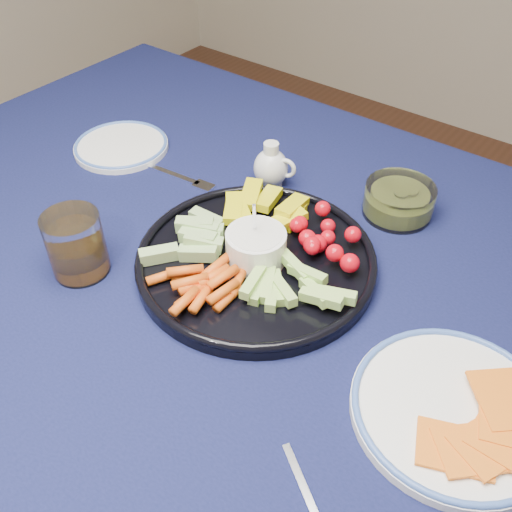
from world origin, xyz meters
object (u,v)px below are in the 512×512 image
Objects in this scene: dining_table at (278,329)px; cheese_plate at (455,408)px; crudite_platter at (254,256)px; side_plate_extra at (121,146)px; pickle_bowl at (399,201)px; creamer_pitcher at (271,168)px; juice_tumbler at (77,248)px.

dining_table is 0.31m from cheese_plate.
dining_table is 4.57× the size of crudite_platter.
side_plate_extra reaches higher than dining_table.
cheese_plate is 0.78m from side_plate_extra.
cheese_plate is (0.23, -0.31, -0.01)m from pickle_bowl.
dining_table is 0.30m from creamer_pitcher.
cheese_plate is (0.29, -0.05, 0.10)m from dining_table.
pickle_bowl is (0.22, 0.06, -0.01)m from creamer_pitcher.
creamer_pitcher is 0.73× the size of pickle_bowl.
juice_tumbler is 0.55× the size of side_plate_extra.
juice_tumbler is 0.35m from side_plate_extra.
dining_table is at bearing -50.90° from creamer_pitcher.
cheese_plate is (0.45, -0.25, -0.02)m from creamer_pitcher.
cheese_plate is 0.56m from juice_tumbler.
pickle_bowl reaches higher than dining_table.
pickle_bowl is at bearing 15.78° from creamer_pitcher.
juice_tumbler is at bearing -169.40° from cheese_plate.
creamer_pitcher is 0.35× the size of cheese_plate.
side_plate_extra is (-0.42, 0.11, -0.01)m from crudite_platter.
creamer_pitcher is 0.47× the size of side_plate_extra.
pickle_bowl is 0.48× the size of cheese_plate.
dining_table is 0.30m from pickle_bowl.
side_plate_extra is at bearing -165.23° from creamer_pitcher.
cheese_plate is at bearing -53.29° from pickle_bowl.
pickle_bowl is at bearing 15.19° from side_plate_extra.
crudite_platter is 3.12× the size of pickle_bowl.
pickle_bowl is 0.39m from cheese_plate.
creamer_pitcher is 0.32m from side_plate_extra.
crudite_platter is 0.26m from juice_tumbler.
pickle_bowl is at bearing 126.71° from cheese_plate.
cheese_plate is 2.44× the size of juice_tumbler.
side_plate_extra is (-0.76, 0.17, -0.00)m from cheese_plate.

